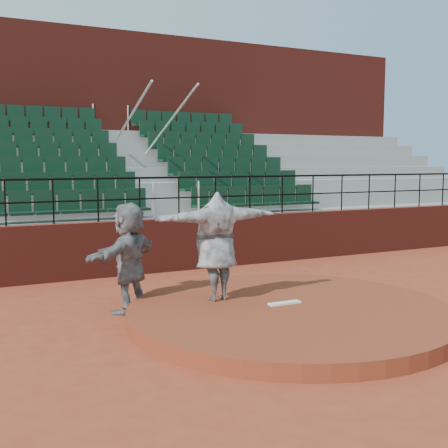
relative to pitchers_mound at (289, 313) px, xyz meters
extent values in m
plane|color=#973A22|center=(0.00, 0.00, -0.12)|extent=(90.00, 90.00, 0.00)
cylinder|color=maroon|center=(0.00, 0.00, 0.00)|extent=(5.50, 5.50, 0.25)
cube|color=white|center=(0.00, 0.15, 0.14)|extent=(0.60, 0.15, 0.03)
cube|color=maroon|center=(0.00, 5.00, 0.53)|extent=(24.00, 0.30, 1.30)
cylinder|color=black|center=(0.00, 5.00, 2.17)|extent=(24.00, 0.05, 0.05)
cylinder|color=black|center=(0.00, 5.00, 1.68)|extent=(24.00, 0.04, 0.04)
cylinder|color=black|center=(-4.00, 5.00, 1.67)|extent=(0.04, 0.04, 1.00)
cylinder|color=black|center=(-3.00, 5.00, 1.67)|extent=(0.04, 0.04, 1.00)
cylinder|color=black|center=(-2.00, 5.00, 1.67)|extent=(0.04, 0.04, 1.00)
cylinder|color=black|center=(-1.00, 5.00, 1.67)|extent=(0.04, 0.04, 1.00)
cylinder|color=black|center=(0.00, 5.00, 1.67)|extent=(0.04, 0.04, 1.00)
cylinder|color=black|center=(1.00, 5.00, 1.67)|extent=(0.04, 0.04, 1.00)
cylinder|color=black|center=(2.00, 5.00, 1.67)|extent=(0.04, 0.04, 1.00)
cylinder|color=black|center=(3.00, 5.00, 1.67)|extent=(0.04, 0.04, 1.00)
cylinder|color=black|center=(4.00, 5.00, 1.67)|extent=(0.04, 0.04, 1.00)
cylinder|color=black|center=(5.00, 5.00, 1.67)|extent=(0.04, 0.04, 1.00)
cylinder|color=black|center=(6.00, 5.00, 1.67)|extent=(0.04, 0.04, 1.00)
cylinder|color=black|center=(7.00, 5.00, 1.67)|extent=(0.04, 0.04, 1.00)
cylinder|color=black|center=(8.00, 5.00, 1.67)|extent=(0.04, 0.04, 1.00)
cylinder|color=black|center=(9.00, 5.00, 1.67)|extent=(0.04, 0.04, 1.00)
cube|color=gray|center=(0.00, 5.58, 0.53)|extent=(24.00, 0.85, 1.30)
cube|color=black|center=(-2.53, 5.59, 1.54)|extent=(3.85, 0.48, 0.72)
cube|color=black|center=(2.53, 5.59, 1.54)|extent=(3.85, 0.48, 0.72)
cube|color=gray|center=(0.00, 6.43, 0.73)|extent=(24.00, 0.85, 1.70)
cube|color=black|center=(-2.53, 6.44, 1.94)|extent=(3.85, 0.48, 0.72)
cube|color=black|center=(2.53, 6.44, 1.94)|extent=(3.85, 0.48, 0.72)
cube|color=gray|center=(0.00, 7.28, 0.93)|extent=(24.00, 0.85, 2.10)
cube|color=black|center=(-2.53, 7.29, 2.33)|extent=(3.85, 0.48, 0.72)
cube|color=black|center=(2.53, 7.29, 2.33)|extent=(3.85, 0.48, 0.72)
cube|color=gray|center=(0.00, 8.12, 1.12)|extent=(24.00, 0.85, 2.50)
cube|color=black|center=(-2.53, 8.13, 2.73)|extent=(3.85, 0.48, 0.72)
cube|color=black|center=(2.53, 8.13, 2.73)|extent=(3.85, 0.48, 0.72)
cube|color=gray|center=(0.00, 8.97, 1.33)|extent=(24.00, 0.85, 2.90)
cube|color=black|center=(-2.53, 8.98, 3.14)|extent=(3.85, 0.48, 0.72)
cube|color=black|center=(2.53, 8.98, 3.14)|extent=(3.85, 0.48, 0.72)
cube|color=gray|center=(0.00, 9.82, 1.52)|extent=(24.00, 0.85, 3.30)
cube|color=black|center=(-2.53, 9.83, 3.53)|extent=(3.85, 0.48, 0.72)
cube|color=black|center=(2.53, 9.83, 3.53)|extent=(3.85, 0.48, 0.72)
cube|color=gray|center=(0.00, 10.68, 1.73)|extent=(24.00, 0.85, 3.70)
cube|color=black|center=(-2.53, 10.69, 3.94)|extent=(3.85, 0.48, 0.72)
cube|color=black|center=(2.53, 10.69, 3.94)|extent=(3.85, 0.48, 0.72)
cylinder|color=silver|center=(-0.60, 8.12, 3.28)|extent=(0.06, 5.97, 2.46)
cylinder|color=silver|center=(0.60, 8.12, 3.28)|extent=(0.06, 5.97, 2.46)
cube|color=maroon|center=(0.00, 12.60, 3.43)|extent=(24.00, 3.00, 7.10)
imported|color=black|center=(-0.92, 0.96, 1.08)|extent=(2.38, 0.73, 1.92)
imported|color=black|center=(-2.25, 1.79, 0.86)|extent=(1.81, 1.58, 1.97)
camera|label=1|loc=(-5.14, -7.83, 2.56)|focal=45.00mm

